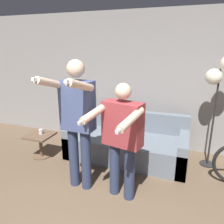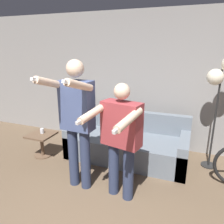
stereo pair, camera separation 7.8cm
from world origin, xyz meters
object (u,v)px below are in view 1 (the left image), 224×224
at_px(floor_lamp, 220,76).
at_px(cup, 41,132).
at_px(side_table, 40,141).
at_px(person_right, 122,135).
at_px(cat, 129,107).
at_px(couch, 127,144).
at_px(person_left, 77,117).

relative_size(floor_lamp, cup, 20.19).
bearing_deg(floor_lamp, side_table, -166.01).
bearing_deg(floor_lamp, person_right, -132.30).
bearing_deg(cat, couch, -79.10).
relative_size(person_right, side_table, 3.49).
bearing_deg(person_left, floor_lamp, 38.69).
xyz_separation_m(cat, cup, (-1.42, -0.84, -0.37)).
distance_m(person_left, person_right, 0.64).
xyz_separation_m(couch, cup, (-1.48, -0.49, 0.22)).
relative_size(couch, side_table, 4.76).
bearing_deg(cup, person_right, -19.36).
bearing_deg(couch, cat, 100.90).
bearing_deg(cat, floor_lamp, -6.39).
xyz_separation_m(couch, person_right, (0.23, -1.09, 0.64)).
xyz_separation_m(couch, side_table, (-1.48, -0.53, 0.05)).
distance_m(couch, side_table, 1.57).
distance_m(couch, cat, 0.69).
bearing_deg(cat, person_right, -78.28).
relative_size(person_left, side_table, 4.08).
bearing_deg(person_left, cat, 80.60).
height_order(couch, side_table, couch).
height_order(person_right, floor_lamp, floor_lamp).
height_order(person_left, cup, person_left).
height_order(cat, side_table, cat).
bearing_deg(person_right, floor_lamp, 59.68).
relative_size(person_left, cup, 19.89).
bearing_deg(person_right, cat, 113.71).
bearing_deg(cat, cup, -149.32).
xyz_separation_m(person_left, person_right, (0.62, -0.00, -0.16)).
bearing_deg(cup, side_table, -82.99).
bearing_deg(person_right, couch, 113.98).
distance_m(person_right, side_table, 1.89).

